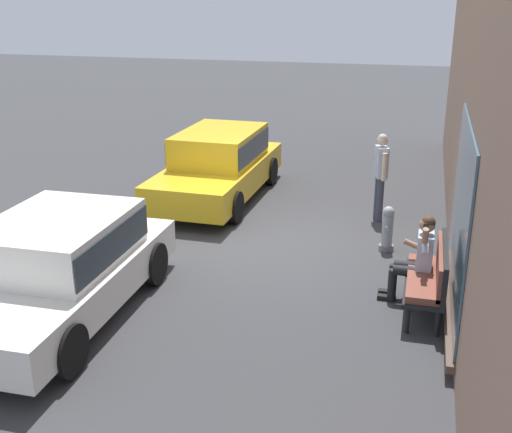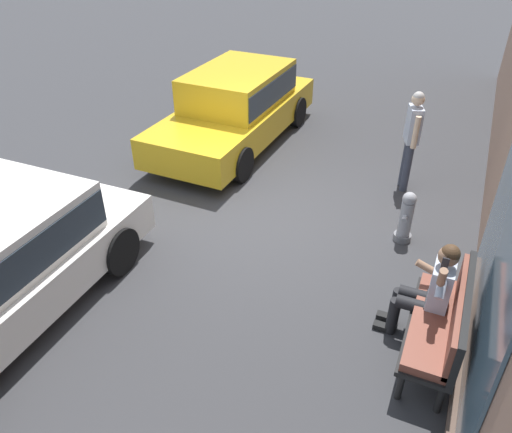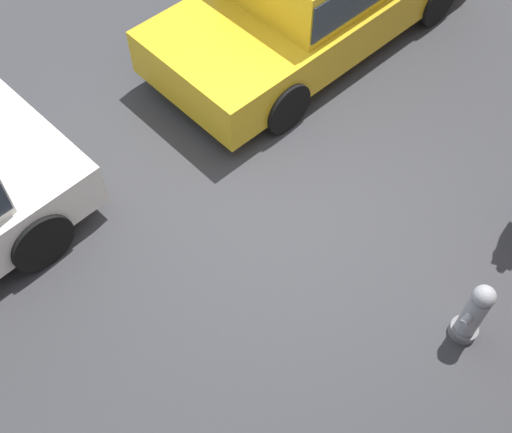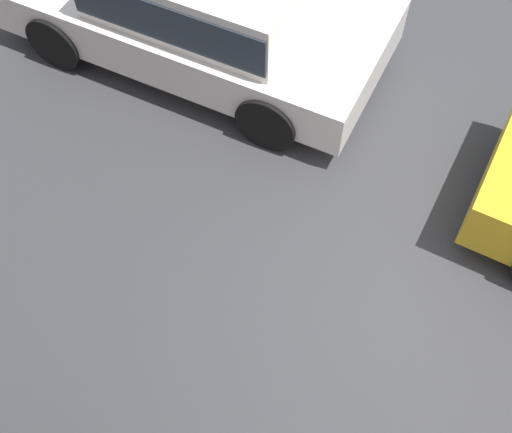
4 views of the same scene
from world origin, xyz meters
name	(u,v)px [view 2 (image 2 of 4)]	position (x,y,z in m)	size (l,w,h in m)	color
ground_plane	(265,214)	(0.00, 0.00, 0.00)	(60.00, 60.00, 0.00)	#38383A
bench	(445,321)	(1.95, 2.90, 0.56)	(1.57, 0.55, 0.99)	black
person_on_phone	(430,290)	(1.67, 2.67, 0.70)	(0.73, 0.74, 1.33)	black
parked_car_near	(236,104)	(-2.33, -1.62, 0.80)	(4.45, 1.92, 1.47)	gold
pedestrian_standing	(412,133)	(-1.76, 1.87, 1.02)	(0.52, 0.31, 1.73)	#383D4C
fire_hydrant	(406,218)	(-0.18, 2.15, 0.39)	(0.38, 0.26, 0.81)	slate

